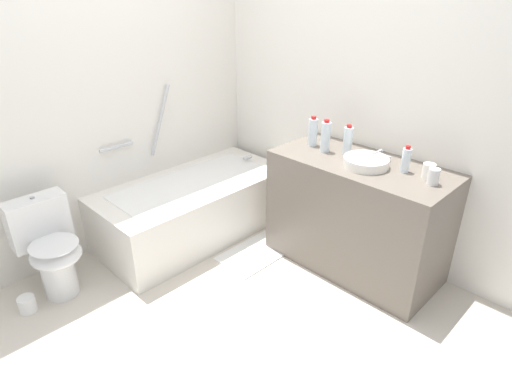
{
  "coord_description": "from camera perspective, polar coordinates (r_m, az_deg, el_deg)",
  "views": [
    {
      "loc": [
        -1.31,
        -1.72,
        2.0
      ],
      "look_at": [
        0.59,
        0.18,
        0.67
      ],
      "focal_mm": 30.08,
      "sensor_mm": 36.0,
      "label": 1
    }
  ],
  "objects": [
    {
      "name": "bath_mat",
      "position": [
        3.53,
        0.08,
        -8.08
      ],
      "size": [
        0.61,
        0.37,
        0.01
      ],
      "primitive_type": "cube",
      "color": "white",
      "rests_on": "ground_plane"
    },
    {
      "name": "drinking_glass_0",
      "position": [
        2.87,
        22.54,
        1.91
      ],
      "size": [
        0.07,
        0.07,
        0.1
      ],
      "primitive_type": "cylinder",
      "color": "white",
      "rests_on": "vanity_counter"
    },
    {
      "name": "wall_back_tiled",
      "position": [
        3.44,
        -22.31,
        12.64
      ],
      "size": [
        3.38,
        0.1,
        2.6
      ],
      "primitive_type": "cube",
      "color": "white",
      "rests_on": "ground_plane"
    },
    {
      "name": "water_bottle_3",
      "position": [
        2.99,
        19.32,
        4.05
      ],
      "size": [
        0.06,
        0.06,
        0.18
      ],
      "color": "silver",
      "rests_on": "vanity_counter"
    },
    {
      "name": "toilet_paper_roll",
      "position": [
        3.33,
        -28.14,
        -13.03
      ],
      "size": [
        0.11,
        0.11,
        0.11
      ],
      "primitive_type": "cylinder",
      "color": "white",
      "rests_on": "ground_plane"
    },
    {
      "name": "ground_plane",
      "position": [
        2.94,
        -5.94,
        -16.68
      ],
      "size": [
        3.98,
        3.98,
        0.0
      ],
      "primitive_type": "plane",
      "color": "beige"
    },
    {
      "name": "water_bottle_2",
      "position": [
        3.2,
        12.12,
        6.76
      ],
      "size": [
        0.07,
        0.07,
        0.22
      ],
      "color": "silver",
      "rests_on": "vanity_counter"
    },
    {
      "name": "toilet",
      "position": [
        3.27,
        -25.73,
        -6.57
      ],
      "size": [
        0.39,
        0.49,
        0.7
      ],
      "rotation": [
        0.0,
        0.0,
        -1.59
      ],
      "color": "white",
      "rests_on": "ground_plane"
    },
    {
      "name": "water_bottle_1",
      "position": [
        3.21,
        9.24,
        7.28
      ],
      "size": [
        0.07,
        0.07,
        0.24
      ],
      "color": "silver",
      "rests_on": "vanity_counter"
    },
    {
      "name": "drinking_glass_1",
      "position": [
        2.96,
        21.97,
        2.63
      ],
      "size": [
        0.08,
        0.08,
        0.1
      ],
      "primitive_type": "cylinder",
      "color": "white",
      "rests_on": "vanity_counter"
    },
    {
      "name": "sink_basin",
      "position": [
        3.02,
        14.42,
        3.89
      ],
      "size": [
        0.31,
        0.31,
        0.06
      ],
      "primitive_type": "cylinder",
      "color": "white",
      "rests_on": "vanity_counter"
    },
    {
      "name": "sink_faucet",
      "position": [
        3.17,
        16.14,
        4.76
      ],
      "size": [
        0.13,
        0.15,
        0.08
      ],
      "color": "#ACACB1",
      "rests_on": "vanity_counter"
    },
    {
      "name": "vanity_counter",
      "position": [
        3.28,
        13.18,
        -3.08
      ],
      "size": [
        0.61,
        1.27,
        0.86
      ],
      "primitive_type": "cube",
      "color": "#6B6056",
      "rests_on": "ground_plane"
    },
    {
      "name": "bathtub",
      "position": [
        3.72,
        -8.2,
        -1.81
      ],
      "size": [
        1.63,
        0.77,
        1.23
      ],
      "color": "white",
      "rests_on": "ground_plane"
    },
    {
      "name": "water_bottle_0",
      "position": [
        3.32,
        7.57,
        7.93
      ],
      "size": [
        0.07,
        0.07,
        0.23
      ],
      "color": "silver",
      "rests_on": "vanity_counter"
    },
    {
      "name": "wall_right_mirror",
      "position": [
        3.4,
        13.92,
        13.67
      ],
      "size": [
        0.1,
        3.07,
        2.6
      ],
      "primitive_type": "cube",
      "color": "white",
      "rests_on": "ground_plane"
    }
  ]
}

